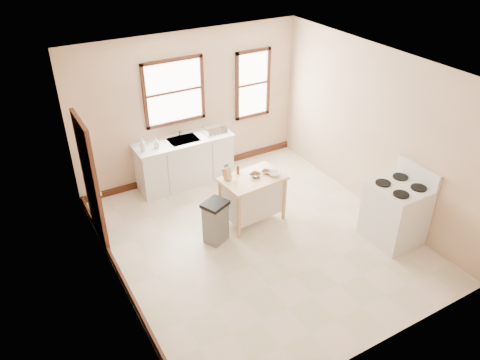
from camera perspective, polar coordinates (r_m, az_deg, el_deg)
name	(u,v)px	position (r m, az deg, el deg)	size (l,w,h in m)	color
floor	(259,239)	(7.64, 2.31, -7.18)	(5.00, 5.00, 0.00)	beige
ceiling	(263,70)	(6.30, 2.86, 13.19)	(5.00, 5.00, 0.00)	white
wall_back	(190,107)	(8.86, -6.12, 8.89)	(4.50, 0.04, 2.80)	beige
wall_left	(110,207)	(6.13, -15.61, -3.17)	(0.04, 5.00, 2.80)	beige
wall_right	(375,131)	(8.17, 16.15, 5.77)	(0.04, 5.00, 2.80)	beige
window_main	(174,92)	(8.61, -8.04, 10.59)	(1.17, 0.06, 1.22)	#32180D
window_side	(253,84)	(9.35, 1.55, 11.59)	(0.77, 0.06, 1.37)	#32180D
door_left	(91,183)	(7.41, -17.73, -0.32)	(0.06, 0.90, 2.10)	#32180D
baseboard_back	(194,169)	(9.43, -5.60, 1.28)	(4.50, 0.04, 0.12)	#32180D
baseboard_left	(125,284)	(6.96, -13.79, -12.25)	(0.04, 5.00, 0.12)	#32180D
sink_counter	(185,161)	(8.91, -6.74, 2.27)	(1.86, 0.62, 0.92)	silver
faucet	(179,130)	(8.80, -7.45, 6.01)	(0.03, 0.03, 0.22)	silver
soap_bottle_a	(143,145)	(8.35, -11.79, 4.21)	(0.09, 0.09, 0.24)	#B2B2B2
soap_bottle_b	(156,143)	(8.45, -10.17, 4.46)	(0.08, 0.08, 0.17)	#B2B2B2
dish_rack	(215,130)	(8.90, -3.11, 6.12)	(0.43, 0.32, 0.11)	silver
kitchen_island	(252,199)	(7.83, 1.52, -2.32)	(1.03, 0.65, 0.84)	#EDC68B
knife_block	(227,174)	(7.51, -1.60, 0.75)	(0.10, 0.10, 0.20)	tan
pepper_grinder	(238,170)	(7.66, -0.26, 1.22)	(0.04, 0.04, 0.15)	#442412
bowl_a	(256,175)	(7.63, 1.91, 0.60)	(0.18, 0.18, 0.04)	brown
bowl_b	(266,172)	(7.73, 3.24, 0.99)	(0.15, 0.15, 0.04)	brown
bowl_c	(274,174)	(7.66, 4.21, 0.75)	(0.19, 0.19, 0.06)	white
trash_bin	(216,222)	(7.40, -3.00, -5.12)	(0.38, 0.32, 0.73)	gray
gas_stove	(397,206)	(7.69, 18.55, -2.97)	(0.79, 0.81, 1.26)	silver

